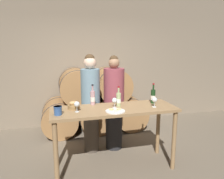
{
  "coord_description": "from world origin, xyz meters",
  "views": [
    {
      "loc": [
        -0.82,
        -2.94,
        1.84
      ],
      "look_at": [
        0.0,
        0.13,
        1.2
      ],
      "focal_mm": 35.0,
      "sensor_mm": 36.0,
      "label": 1
    }
  ],
  "objects_px": {
    "wine_bottle_red": "(153,96)",
    "tasting_table": "(114,117)",
    "wine_bottle_rose": "(93,98)",
    "wine_glass_center": "(155,100)",
    "person_left": "(91,103)",
    "bread_basket": "(74,106)",
    "cheese_plate": "(115,111)",
    "blue_crock": "(58,110)",
    "wine_glass_far_left": "(77,104)",
    "wine_glass_left": "(114,101)",
    "wine_bottle_white": "(119,99)",
    "person_right": "(114,103)"
  },
  "relations": [
    {
      "from": "wine_bottle_rose",
      "to": "person_right",
      "type": "bearing_deg",
      "value": 41.3
    },
    {
      "from": "wine_bottle_red",
      "to": "tasting_table",
      "type": "bearing_deg",
      "value": -170.64
    },
    {
      "from": "wine_glass_far_left",
      "to": "tasting_table",
      "type": "bearing_deg",
      "value": 5.23
    },
    {
      "from": "wine_bottle_red",
      "to": "cheese_plate",
      "type": "relative_size",
      "value": 1.17
    },
    {
      "from": "wine_bottle_white",
      "to": "tasting_table",
      "type": "bearing_deg",
      "value": -137.35
    },
    {
      "from": "bread_basket",
      "to": "wine_glass_center",
      "type": "height_order",
      "value": "wine_glass_center"
    },
    {
      "from": "wine_glass_far_left",
      "to": "wine_bottle_red",
      "type": "bearing_deg",
      "value": 7.5
    },
    {
      "from": "person_right",
      "to": "wine_bottle_white",
      "type": "bearing_deg",
      "value": -98.56
    },
    {
      "from": "wine_bottle_rose",
      "to": "wine_glass_left",
      "type": "distance_m",
      "value": 0.37
    },
    {
      "from": "tasting_table",
      "to": "person_right",
      "type": "distance_m",
      "value": 0.67
    },
    {
      "from": "wine_bottle_rose",
      "to": "person_left",
      "type": "bearing_deg",
      "value": 85.71
    },
    {
      "from": "tasting_table",
      "to": "blue_crock",
      "type": "bearing_deg",
      "value": -171.7
    },
    {
      "from": "tasting_table",
      "to": "wine_glass_center",
      "type": "distance_m",
      "value": 0.64
    },
    {
      "from": "bread_basket",
      "to": "wine_glass_far_left",
      "type": "relative_size",
      "value": 1.16
    },
    {
      "from": "wine_glass_left",
      "to": "blue_crock",
      "type": "bearing_deg",
      "value": -170.23
    },
    {
      "from": "wine_glass_center",
      "to": "blue_crock",
      "type": "bearing_deg",
      "value": -179.42
    },
    {
      "from": "wine_glass_far_left",
      "to": "wine_glass_center",
      "type": "bearing_deg",
      "value": -2.67
    },
    {
      "from": "bread_basket",
      "to": "wine_glass_far_left",
      "type": "distance_m",
      "value": 0.18
    },
    {
      "from": "wine_bottle_rose",
      "to": "bread_basket",
      "type": "bearing_deg",
      "value": -154.19
    },
    {
      "from": "person_left",
      "to": "wine_bottle_red",
      "type": "bearing_deg",
      "value": -30.88
    },
    {
      "from": "person_right",
      "to": "wine_glass_left",
      "type": "bearing_deg",
      "value": -104.76
    },
    {
      "from": "tasting_table",
      "to": "cheese_plate",
      "type": "height_order",
      "value": "cheese_plate"
    },
    {
      "from": "person_left",
      "to": "wine_bottle_white",
      "type": "xyz_separation_m",
      "value": [
        0.33,
        -0.57,
        0.17
      ]
    },
    {
      "from": "wine_bottle_red",
      "to": "wine_bottle_rose",
      "type": "height_order",
      "value": "wine_bottle_red"
    },
    {
      "from": "blue_crock",
      "to": "wine_glass_far_left",
      "type": "xyz_separation_m",
      "value": [
        0.25,
        0.07,
        0.04
      ]
    },
    {
      "from": "wine_bottle_white",
      "to": "cheese_plate",
      "type": "relative_size",
      "value": 1.12
    },
    {
      "from": "tasting_table",
      "to": "cheese_plate",
      "type": "distance_m",
      "value": 0.23
    },
    {
      "from": "wine_bottle_rose",
      "to": "wine_glass_center",
      "type": "relative_size",
      "value": 2.15
    },
    {
      "from": "wine_bottle_rose",
      "to": "wine_glass_far_left",
      "type": "height_order",
      "value": "wine_bottle_rose"
    },
    {
      "from": "bread_basket",
      "to": "wine_glass_left",
      "type": "height_order",
      "value": "wine_glass_left"
    },
    {
      "from": "tasting_table",
      "to": "cheese_plate",
      "type": "relative_size",
      "value": 6.67
    },
    {
      "from": "tasting_table",
      "to": "blue_crock",
      "type": "xyz_separation_m",
      "value": [
        -0.8,
        -0.12,
        0.2
      ]
    },
    {
      "from": "tasting_table",
      "to": "blue_crock",
      "type": "distance_m",
      "value": 0.83
    },
    {
      "from": "wine_bottle_rose",
      "to": "wine_glass_center",
      "type": "distance_m",
      "value": 0.93
    },
    {
      "from": "cheese_plate",
      "to": "wine_glass_center",
      "type": "distance_m",
      "value": 0.63
    },
    {
      "from": "wine_bottle_white",
      "to": "bread_basket",
      "type": "xyz_separation_m",
      "value": [
        -0.66,
        0.03,
        -0.06
      ]
    },
    {
      "from": "wine_glass_left",
      "to": "cheese_plate",
      "type": "bearing_deg",
      "value": -102.35
    },
    {
      "from": "wine_bottle_rose",
      "to": "wine_glass_left",
      "type": "relative_size",
      "value": 2.15
    },
    {
      "from": "wine_bottle_rose",
      "to": "wine_glass_left",
      "type": "xyz_separation_m",
      "value": [
        0.28,
        -0.24,
        -0.0
      ]
    },
    {
      "from": "wine_bottle_white",
      "to": "wine_glass_left",
      "type": "relative_size",
      "value": 2.07
    },
    {
      "from": "tasting_table",
      "to": "wine_bottle_rose",
      "type": "bearing_deg",
      "value": 136.16
    },
    {
      "from": "wine_bottle_red",
      "to": "wine_bottle_white",
      "type": "bearing_deg",
      "value": -177.33
    },
    {
      "from": "bread_basket",
      "to": "person_right",
      "type": "bearing_deg",
      "value": 35.68
    },
    {
      "from": "cheese_plate",
      "to": "wine_glass_left",
      "type": "relative_size",
      "value": 1.86
    },
    {
      "from": "person_left",
      "to": "wine_glass_center",
      "type": "relative_size",
      "value": 11.57
    },
    {
      "from": "cheese_plate",
      "to": "person_right",
      "type": "bearing_deg",
      "value": 75.81
    },
    {
      "from": "cheese_plate",
      "to": "wine_glass_left",
      "type": "distance_m",
      "value": 0.22
    },
    {
      "from": "cheese_plate",
      "to": "blue_crock",
      "type": "bearing_deg",
      "value": 175.68
    },
    {
      "from": "wine_bottle_rose",
      "to": "wine_bottle_white",
      "type": "bearing_deg",
      "value": -26.16
    },
    {
      "from": "person_left",
      "to": "person_right",
      "type": "relative_size",
      "value": 1.02
    }
  ]
}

